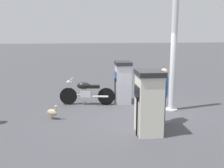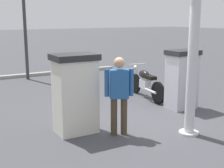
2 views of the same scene
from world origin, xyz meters
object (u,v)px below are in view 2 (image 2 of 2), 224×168
object	(u,v)px
fuel_pump_far	(75,93)
attendant_person	(119,92)
roadside_traffic_light	(23,5)
motorcycle_near_pump	(145,83)
canopy_support_pole	(194,40)
fuel_pump_near	(182,79)
wandering_duck	(83,90)

from	to	relation	value
fuel_pump_far	attendant_person	size ratio (longest dim) A/B	1.03
roadside_traffic_light	motorcycle_near_pump	bearing A→B (deg)	-157.55
attendant_person	canopy_support_pole	xyz separation A→B (m)	(-0.75, -1.20, 0.99)
fuel_pump_far	fuel_pump_near	bearing A→B (deg)	-89.99
fuel_pump_far	attendant_person	distance (m)	0.89
attendant_person	canopy_support_pole	distance (m)	1.73
roadside_traffic_light	canopy_support_pole	size ratio (longest dim) A/B	1.05
attendant_person	fuel_pump_far	bearing A→B (deg)	45.51
attendant_person	wandering_duck	world-z (taller)	attendant_person
fuel_pump_far	motorcycle_near_pump	xyz separation A→B (m)	(1.33, -2.98, -0.37)
wandering_duck	roadside_traffic_light	bearing A→B (deg)	7.51
fuel_pump_near	motorcycle_near_pump	bearing A→B (deg)	3.00
fuel_pump_far	attendant_person	bearing A→B (deg)	-134.49
fuel_pump_near	roadside_traffic_light	bearing A→B (deg)	18.39
motorcycle_near_pump	fuel_pump_far	bearing A→B (deg)	114.10
fuel_pump_near	roadside_traffic_light	world-z (taller)	roadside_traffic_light
attendant_person	wandering_duck	xyz separation A→B (m)	(3.06, -0.90, -0.67)
fuel_pump_near	attendant_person	bearing A→B (deg)	104.49
wandering_duck	roadside_traffic_light	world-z (taller)	roadside_traffic_light
fuel_pump_near	wandering_duck	bearing A→B (deg)	31.87
fuel_pump_near	canopy_support_pole	size ratio (longest dim) A/B	0.39
fuel_pump_near	fuel_pump_far	size ratio (longest dim) A/B	0.94
motorcycle_near_pump	roadside_traffic_light	xyz separation A→B (m)	(4.62, 1.91, 2.32)
motorcycle_near_pump	attendant_person	size ratio (longest dim) A/B	1.24
fuel_pump_far	motorcycle_near_pump	world-z (taller)	fuel_pump_far
fuel_pump_far	attendant_person	world-z (taller)	fuel_pump_far
fuel_pump_near	motorcycle_near_pump	world-z (taller)	fuel_pump_near
motorcycle_near_pump	attendant_person	world-z (taller)	attendant_person
wandering_duck	roadside_traffic_light	size ratio (longest dim) A/B	0.11
fuel_pump_far	canopy_support_pole	distance (m)	2.53
roadside_traffic_light	canopy_support_pole	xyz separation A→B (m)	(-7.33, -0.77, -0.89)
motorcycle_near_pump	roadside_traffic_light	bearing A→B (deg)	22.45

